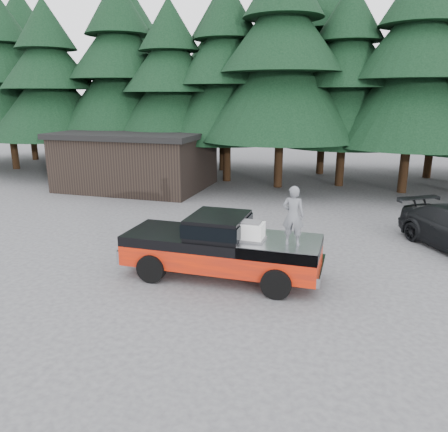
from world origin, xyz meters
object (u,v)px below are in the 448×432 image
(air_compressor, at_px, (251,232))
(utility_building, at_px, (137,159))
(pickup_truck, at_px, (221,256))
(man_on_bed, at_px, (293,216))

(air_compressor, relative_size, utility_building, 0.08)
(pickup_truck, distance_m, man_on_bed, 2.61)
(air_compressor, xyz_separation_m, utility_building, (-9.71, 11.60, 0.09))
(air_compressor, height_order, utility_building, utility_building)
(pickup_truck, bearing_deg, man_on_bed, -7.32)
(pickup_truck, bearing_deg, utility_building, 127.61)
(air_compressor, distance_m, utility_building, 15.12)
(man_on_bed, bearing_deg, utility_building, -45.82)
(pickup_truck, xyz_separation_m, man_on_bed, (2.13, -0.27, 1.49))
(utility_building, bearing_deg, air_compressor, -50.06)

